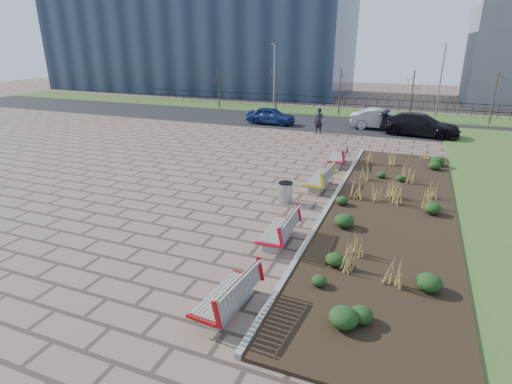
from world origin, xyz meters
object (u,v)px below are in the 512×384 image
at_px(car_black, 420,124).
at_px(pedestrian, 319,121).
at_px(lamp_east, 440,84).
at_px(bench_c, 319,178).
at_px(car_silver, 381,119).
at_px(bench_b, 278,228).
at_px(litter_bin, 286,193).
at_px(lamp_west, 274,79).
at_px(bench_d, 337,156).
at_px(bench_a, 226,293).
at_px(car_blue, 271,116).

bearing_deg(car_black, pedestrian, 114.43).
bearing_deg(lamp_east, car_black, -100.49).
relative_size(bench_c, car_silver, 0.47).
bearing_deg(bench_b, litter_bin, 102.80).
relative_size(bench_c, lamp_west, 0.35).
distance_m(bench_b, car_black, 19.25).
relative_size(bench_b, bench_d, 1.00).
distance_m(litter_bin, lamp_east, 22.36).
relative_size(bench_c, bench_d, 1.00).
height_order(litter_bin, lamp_west, lamp_west).
distance_m(bench_a, bench_b, 3.80).
bearing_deg(bench_a, bench_c, 95.13).
xyz_separation_m(bench_a, bench_d, (0.00, 13.36, 0.00)).
relative_size(pedestrian, lamp_east, 0.30).
xyz_separation_m(litter_bin, lamp_west, (-8.15, 21.42, 2.62)).
xyz_separation_m(bench_d, car_blue, (-7.13, 9.37, 0.18)).
relative_size(pedestrian, car_silver, 0.41).
xyz_separation_m(bench_c, car_blue, (-7.13, 13.37, 0.18)).
distance_m(bench_b, bench_c, 5.56).
distance_m(bench_a, car_black, 22.98).
bearing_deg(litter_bin, lamp_east, 74.72).
xyz_separation_m(bench_d, pedestrian, (-2.76, 7.31, 0.41)).
bearing_deg(bench_d, litter_bin, -102.79).
bearing_deg(bench_d, lamp_west, 115.62).
height_order(pedestrian, car_blue, pedestrian).
bearing_deg(bench_b, car_black, 77.13).
height_order(car_blue, lamp_west, lamp_west).
bearing_deg(car_silver, bench_c, 169.87).
distance_m(pedestrian, car_blue, 4.84).
bearing_deg(bench_a, car_black, 85.39).
distance_m(bench_d, car_blue, 11.78).
height_order(bench_d, car_blue, car_blue).
bearing_deg(bench_b, car_blue, 109.44).
bearing_deg(lamp_east, bench_a, -99.90).
relative_size(bench_d, litter_bin, 2.52).
xyz_separation_m(litter_bin, lamp_east, (5.85, 21.42, 2.62)).
distance_m(pedestrian, lamp_west, 10.34).
height_order(bench_a, bench_d, same).
relative_size(litter_bin, lamp_east, 0.14).
bearing_deg(bench_a, bench_b, 95.13).
bearing_deg(car_blue, lamp_west, 19.74).
height_order(litter_bin, car_black, car_black).
height_order(bench_b, litter_bin, bench_b).
relative_size(car_black, lamp_east, 0.88).
bearing_deg(pedestrian, car_silver, 51.95).
bearing_deg(lamp_west, car_silver, -24.61).
xyz_separation_m(bench_c, litter_bin, (-0.85, -2.14, -0.08)).
height_order(litter_bin, car_silver, car_silver).
bearing_deg(bench_b, lamp_west, 108.71).
relative_size(bench_c, pedestrian, 1.16).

